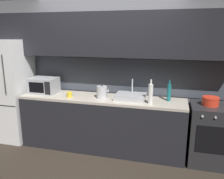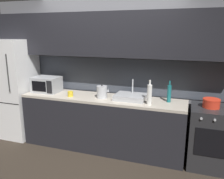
# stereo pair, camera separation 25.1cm
# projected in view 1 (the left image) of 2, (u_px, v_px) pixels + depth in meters

# --- Properties ---
(ground_plane) EXTENTS (10.00, 10.00, 0.00)m
(ground_plane) POSITION_uv_depth(u_px,v_px,m) (82.00, 178.00, 3.19)
(ground_plane) COLOR #2D261E
(back_wall) EXTENTS (4.45, 0.44, 2.50)m
(back_wall) POSITION_uv_depth(u_px,v_px,m) (106.00, 56.00, 3.94)
(back_wall) COLOR slate
(back_wall) RESTS_ON ground
(counter_run) EXTENTS (2.71, 0.60, 0.90)m
(counter_run) POSITION_uv_depth(u_px,v_px,m) (102.00, 123.00, 3.92)
(counter_run) COLOR black
(counter_run) RESTS_ON ground
(refrigerator) EXTENTS (0.68, 0.69, 1.82)m
(refrigerator) POSITION_uv_depth(u_px,v_px,m) (11.00, 90.00, 4.25)
(refrigerator) COLOR white
(refrigerator) RESTS_ON ground
(oven_range) EXTENTS (0.60, 0.62, 0.90)m
(oven_range) POSITION_uv_depth(u_px,v_px,m) (210.00, 134.00, 3.50)
(oven_range) COLOR #232326
(oven_range) RESTS_ON ground
(microwave) EXTENTS (0.46, 0.35, 0.27)m
(microwave) POSITION_uv_depth(u_px,v_px,m) (44.00, 85.00, 4.06)
(microwave) COLOR #A8AAAF
(microwave) RESTS_ON counter_run
(sink_basin) EXTENTS (0.48, 0.38, 0.30)m
(sink_basin) POSITION_uv_depth(u_px,v_px,m) (131.00, 97.00, 3.72)
(sink_basin) COLOR #ADAFB5
(sink_basin) RESTS_ON counter_run
(kettle) EXTENTS (0.20, 0.17, 0.22)m
(kettle) POSITION_uv_depth(u_px,v_px,m) (102.00, 92.00, 3.76)
(kettle) COLOR #B7BABF
(kettle) RESTS_ON counter_run
(wine_bottle_white) EXTENTS (0.07, 0.07, 0.37)m
(wine_bottle_white) POSITION_uv_depth(u_px,v_px,m) (151.00, 94.00, 3.45)
(wine_bottle_white) COLOR silver
(wine_bottle_white) RESTS_ON counter_run
(wine_bottle_teal) EXTENTS (0.06, 0.06, 0.33)m
(wine_bottle_teal) POSITION_uv_depth(u_px,v_px,m) (169.00, 92.00, 3.59)
(wine_bottle_teal) COLOR #19666B
(wine_bottle_teal) RESTS_ON counter_run
(mug_yellow) EXTENTS (0.09, 0.09, 0.09)m
(mug_yellow) POSITION_uv_depth(u_px,v_px,m) (70.00, 95.00, 3.82)
(mug_yellow) COLOR gold
(mug_yellow) RESTS_ON counter_run
(cooking_pot) EXTENTS (0.24, 0.24, 0.13)m
(cooking_pot) POSITION_uv_depth(u_px,v_px,m) (211.00, 101.00, 3.39)
(cooking_pot) COLOR red
(cooking_pot) RESTS_ON oven_range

